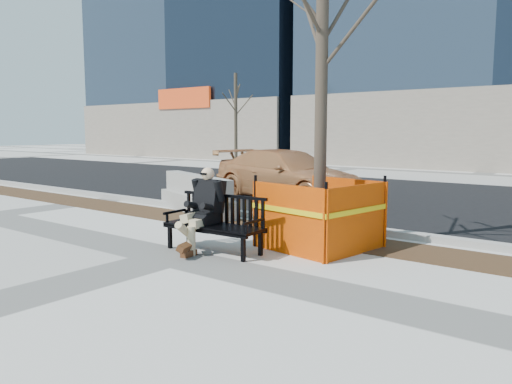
% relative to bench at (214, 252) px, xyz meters
% --- Properties ---
extents(ground, '(120.00, 120.00, 0.00)m').
position_rel_bench_xyz_m(ground, '(-0.31, -0.64, 0.00)').
color(ground, beige).
rests_on(ground, ground).
extents(mulch_strip, '(40.00, 1.20, 0.02)m').
position_rel_bench_xyz_m(mulch_strip, '(-0.31, 1.96, 0.00)').
color(mulch_strip, '#47301C').
rests_on(mulch_strip, ground).
extents(asphalt_street, '(60.00, 10.40, 0.01)m').
position_rel_bench_xyz_m(asphalt_street, '(-0.31, 8.16, 0.00)').
color(asphalt_street, black).
rests_on(asphalt_street, ground).
extents(curb, '(60.00, 0.25, 0.12)m').
position_rel_bench_xyz_m(curb, '(-0.31, 2.91, 0.06)').
color(curb, '#9E9B93').
rests_on(curb, ground).
extents(bench, '(1.77, 0.71, 0.93)m').
position_rel_bench_xyz_m(bench, '(0.00, 0.00, 0.00)').
color(bench, black).
rests_on(bench, ground).
extents(seated_man, '(0.63, 1.00, 1.37)m').
position_rel_bench_xyz_m(seated_man, '(-0.24, 0.04, 0.00)').
color(seated_man, black).
rests_on(seated_man, ground).
extents(tree_fence, '(2.80, 2.80, 6.07)m').
position_rel_bench_xyz_m(tree_fence, '(1.18, 1.33, 0.00)').
color(tree_fence, '#FF5500').
rests_on(tree_fence, ground).
extents(sedan, '(5.14, 2.81, 1.41)m').
position_rel_bench_xyz_m(sedan, '(-2.54, 5.88, 0.00)').
color(sedan, '#BF7B47').
rests_on(sedan, ground).
extents(jersey_barrier_left, '(3.17, 1.77, 0.91)m').
position_rel_bench_xyz_m(jersey_barrier_left, '(-3.00, 2.68, 0.00)').
color(jersey_barrier_left, gray).
rests_on(jersey_barrier_left, ground).
extents(far_tree_left, '(2.32, 2.32, 5.31)m').
position_rel_bench_xyz_m(far_tree_left, '(-11.61, 14.44, 0.00)').
color(far_tree_left, '#4A3F30').
rests_on(far_tree_left, ground).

